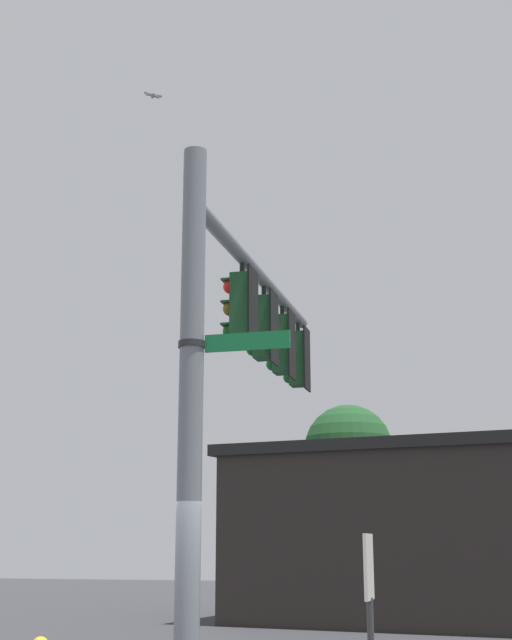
{
  "coord_description": "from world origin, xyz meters",
  "views": [
    {
      "loc": [
        -10.17,
        -3.49,
        2.01
      ],
      "look_at": [
        3.06,
        -0.02,
        5.48
      ],
      "focal_mm": 49.72,
      "sensor_mm": 36.0,
      "label": 1
    }
  ],
  "objects_px": {
    "traffic_light_nearest_pole": "(241,308)",
    "traffic_light_mid_outer": "(281,345)",
    "street_name_sign": "(216,343)",
    "historical_marker": "(370,597)",
    "bird_flying": "(153,95)",
    "traffic_light_mid_inner": "(263,328)",
    "traffic_light_arm_end": "(297,359)"
  },
  "relations": [
    {
      "from": "traffic_light_nearest_pole",
      "to": "traffic_light_mid_outer",
      "type": "height_order",
      "value": "same"
    },
    {
      "from": "street_name_sign",
      "to": "traffic_light_mid_inner",
      "type": "bearing_deg",
      "value": 5.0
    },
    {
      "from": "traffic_light_mid_inner",
      "to": "historical_marker",
      "type": "xyz_separation_m",
      "value": [
        -2.89,
        -2.02,
        -4.06
      ]
    },
    {
      "from": "street_name_sign",
      "to": "historical_marker",
      "type": "bearing_deg",
      "value": -68.5
    },
    {
      "from": "bird_flying",
      "to": "traffic_light_mid_outer",
      "type": "bearing_deg",
      "value": -44.67
    },
    {
      "from": "traffic_light_arm_end",
      "to": "bird_flying",
      "type": "height_order",
      "value": "bird_flying"
    },
    {
      "from": "street_name_sign",
      "to": "historical_marker",
      "type": "distance_m",
      "value": 3.52
    },
    {
      "from": "traffic_light_arm_end",
      "to": "bird_flying",
      "type": "distance_m",
      "value": 5.58
    },
    {
      "from": "traffic_light_mid_inner",
      "to": "traffic_light_nearest_pole",
      "type": "bearing_deg",
      "value": 179.6
    },
    {
      "from": "traffic_light_mid_outer",
      "to": "historical_marker",
      "type": "height_order",
      "value": "traffic_light_mid_outer"
    },
    {
      "from": "traffic_light_arm_end",
      "to": "historical_marker",
      "type": "height_order",
      "value": "traffic_light_arm_end"
    },
    {
      "from": "traffic_light_arm_end",
      "to": "traffic_light_nearest_pole",
      "type": "bearing_deg",
      "value": 179.6
    },
    {
      "from": "traffic_light_mid_inner",
      "to": "street_name_sign",
      "type": "distance_m",
      "value": 3.73
    },
    {
      "from": "traffic_light_mid_inner",
      "to": "bird_flying",
      "type": "height_order",
      "value": "bird_flying"
    },
    {
      "from": "street_name_sign",
      "to": "bird_flying",
      "type": "distance_m",
      "value": 6.42
    },
    {
      "from": "traffic_light_mid_inner",
      "to": "traffic_light_mid_outer",
      "type": "height_order",
      "value": "same"
    },
    {
      "from": "bird_flying",
      "to": "traffic_light_mid_inner",
      "type": "bearing_deg",
      "value": -73.12
    },
    {
      "from": "historical_marker",
      "to": "traffic_light_mid_inner",
      "type": "bearing_deg",
      "value": 34.94
    },
    {
      "from": "traffic_light_mid_inner",
      "to": "traffic_light_arm_end",
      "type": "xyz_separation_m",
      "value": [
        2.62,
        -0.02,
        0.0
      ]
    },
    {
      "from": "traffic_light_arm_end",
      "to": "bird_flying",
      "type": "xyz_separation_m",
      "value": [
        -3.18,
        1.86,
        4.18
      ]
    },
    {
      "from": "traffic_light_mid_outer",
      "to": "street_name_sign",
      "type": "distance_m",
      "value": 5.0
    },
    {
      "from": "traffic_light_mid_inner",
      "to": "traffic_light_arm_end",
      "type": "height_order",
      "value": "same"
    },
    {
      "from": "traffic_light_mid_outer",
      "to": "historical_marker",
      "type": "relative_size",
      "value": 0.62
    },
    {
      "from": "traffic_light_mid_outer",
      "to": "traffic_light_arm_end",
      "type": "bearing_deg",
      "value": -0.4
    },
    {
      "from": "historical_marker",
      "to": "traffic_light_mid_outer",
      "type": "bearing_deg",
      "value": 25.57
    },
    {
      "from": "traffic_light_nearest_pole",
      "to": "traffic_light_mid_inner",
      "type": "relative_size",
      "value": 1.0
    },
    {
      "from": "traffic_light_mid_inner",
      "to": "traffic_light_mid_outer",
      "type": "relative_size",
      "value": 1.0
    },
    {
      "from": "traffic_light_mid_inner",
      "to": "traffic_light_mid_outer",
      "type": "xyz_separation_m",
      "value": [
        1.31,
        -0.01,
        0.0
      ]
    },
    {
      "from": "traffic_light_nearest_pole",
      "to": "traffic_light_mid_inner",
      "type": "height_order",
      "value": "same"
    },
    {
      "from": "traffic_light_arm_end",
      "to": "historical_marker",
      "type": "xyz_separation_m",
      "value": [
        -5.52,
        -2.0,
        -4.06
      ]
    },
    {
      "from": "traffic_light_nearest_pole",
      "to": "bird_flying",
      "type": "xyz_separation_m",
      "value": [
        0.75,
        1.83,
        4.18
      ]
    },
    {
      "from": "street_name_sign",
      "to": "bird_flying",
      "type": "bearing_deg",
      "value": 35.59
    }
  ]
}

